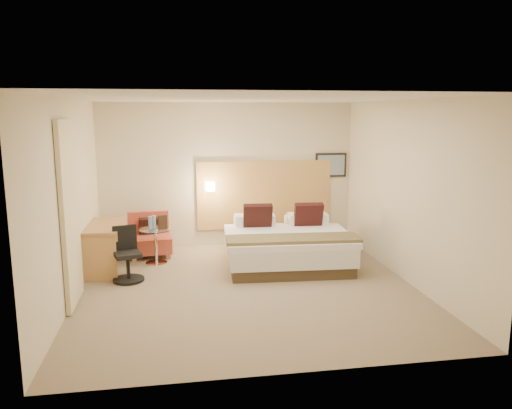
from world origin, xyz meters
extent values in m
cube|color=#776650|center=(0.00, 0.00, -0.01)|extent=(4.80, 5.00, 0.02)
cube|color=silver|center=(0.00, 0.00, 2.71)|extent=(4.80, 5.00, 0.02)
cube|color=beige|center=(0.00, 2.51, 1.35)|extent=(4.80, 0.02, 2.70)
cube|color=beige|center=(0.00, -2.51, 1.35)|extent=(4.80, 0.02, 2.70)
cube|color=beige|center=(-2.41, 0.00, 1.35)|extent=(0.02, 5.00, 2.70)
cube|color=beige|center=(2.41, 0.00, 1.35)|extent=(0.02, 5.00, 2.70)
cube|color=tan|center=(0.70, 2.47, 0.95)|extent=(2.60, 0.04, 1.30)
cube|color=black|center=(2.02, 2.48, 1.50)|extent=(0.62, 0.03, 0.47)
cube|color=gray|center=(2.02, 2.46, 1.50)|extent=(0.54, 0.01, 0.39)
cylinder|color=silver|center=(-0.35, 2.42, 1.15)|extent=(0.02, 0.12, 0.02)
cube|color=#F3E2BE|center=(-0.35, 2.36, 1.15)|extent=(0.15, 0.15, 0.15)
cube|color=beige|center=(-2.36, -0.25, 1.22)|extent=(0.06, 0.90, 2.42)
cylinder|color=#7B9EBE|center=(-1.43, 1.41, 0.71)|extent=(0.08, 0.08, 0.22)
cylinder|color=#8FC3DD|center=(-1.37, 1.46, 0.71)|extent=(0.08, 0.08, 0.22)
cube|color=#372416|center=(-1.22, 1.36, 0.72)|extent=(0.15, 0.10, 0.24)
cube|color=#3E301F|center=(0.81, 1.07, 0.09)|extent=(2.01, 2.01, 0.18)
cube|color=silver|center=(0.81, 1.07, 0.32)|extent=(2.07, 2.07, 0.29)
cube|color=white|center=(0.79, 0.79, 0.52)|extent=(2.10, 1.53, 0.10)
cube|color=silver|center=(0.38, 1.82, 0.56)|extent=(0.71, 0.41, 0.18)
cube|color=white|center=(1.32, 1.76, 0.56)|extent=(0.71, 0.41, 0.18)
cube|color=white|center=(0.36, 1.56, 0.66)|extent=(0.71, 0.41, 0.18)
cube|color=white|center=(1.30, 1.51, 0.66)|extent=(0.71, 0.41, 0.18)
cube|color=black|center=(0.38, 1.36, 0.74)|extent=(0.50, 0.29, 0.50)
cube|color=black|center=(1.26, 1.31, 0.74)|extent=(0.50, 0.29, 0.50)
cube|color=#AC7223|center=(0.77, 0.40, 0.59)|extent=(2.09, 0.66, 0.05)
cube|color=tan|center=(-1.73, 1.57, 0.05)|extent=(0.08, 0.08, 0.09)
cube|color=#996548|center=(-1.15, 1.64, 0.05)|extent=(0.08, 0.08, 0.09)
cube|color=#9B7E49|center=(-1.78, 2.08, 0.05)|extent=(0.08, 0.08, 0.09)
cube|color=#BD7659|center=(-1.21, 2.14, 0.05)|extent=(0.08, 0.08, 0.09)
cube|color=#9F3D2A|center=(-1.47, 1.86, 0.23)|extent=(0.79, 0.71, 0.27)
cube|color=#B94331|center=(-1.50, 2.12, 0.56)|extent=(0.73, 0.19, 0.41)
cube|color=black|center=(-1.49, 2.02, 0.50)|extent=(0.36, 0.21, 0.35)
cylinder|color=white|center=(-1.35, 1.38, 0.01)|extent=(0.47, 0.47, 0.02)
cylinder|color=white|center=(-1.35, 1.38, 0.30)|extent=(0.06, 0.06, 0.56)
cylinder|color=white|center=(-1.35, 1.38, 0.59)|extent=(0.69, 0.69, 0.01)
cube|color=#A77641|center=(-2.14, 1.19, 0.73)|extent=(0.59, 1.22, 0.04)
cube|color=tan|center=(-2.16, 0.63, 0.36)|extent=(0.50, 0.06, 0.71)
cube|color=#A48440|center=(-2.12, 1.75, 0.36)|extent=(0.50, 0.06, 0.71)
cube|color=tan|center=(-2.09, 1.19, 0.65)|extent=(0.49, 1.14, 0.10)
cylinder|color=black|center=(-1.74, 0.55, 0.03)|extent=(0.57, 0.57, 0.04)
cylinder|color=black|center=(-1.74, 0.55, 0.22)|extent=(0.07, 0.07, 0.36)
cube|color=black|center=(-1.74, 0.55, 0.42)|extent=(0.46, 0.46, 0.06)
cube|color=black|center=(-1.78, 0.71, 0.64)|extent=(0.36, 0.14, 0.37)
camera|label=1|loc=(-1.01, -6.87, 2.51)|focal=35.00mm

